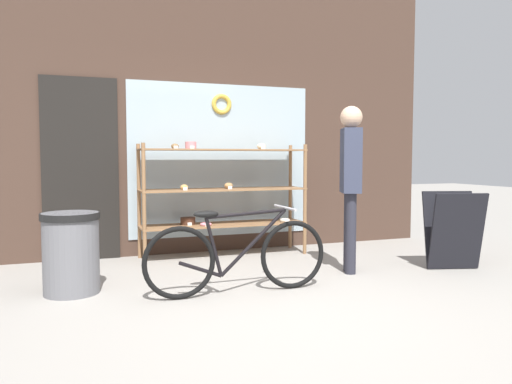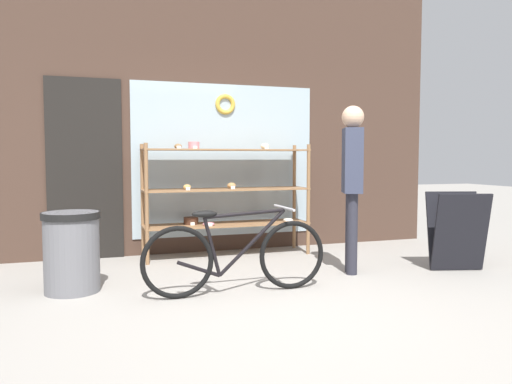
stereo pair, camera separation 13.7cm
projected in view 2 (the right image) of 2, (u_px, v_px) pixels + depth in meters
ground_plane at (286, 310)px, 3.89m from camera, size 30.00×30.00×0.00m
storefront_facade at (206, 103)px, 6.22m from camera, size 6.21×0.13×3.83m
display_case at (225, 190)px, 5.98m from camera, size 1.99×0.49×1.37m
bicycle at (236, 255)px, 4.32m from camera, size 1.65×0.46×0.75m
sandwich_board at (457, 231)px, 5.22m from camera, size 0.64×0.52×0.81m
pedestrian at (352, 175)px, 5.05m from camera, size 0.29×0.36×1.71m
trash_bin at (72, 249)px, 4.38m from camera, size 0.50×0.50×0.71m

